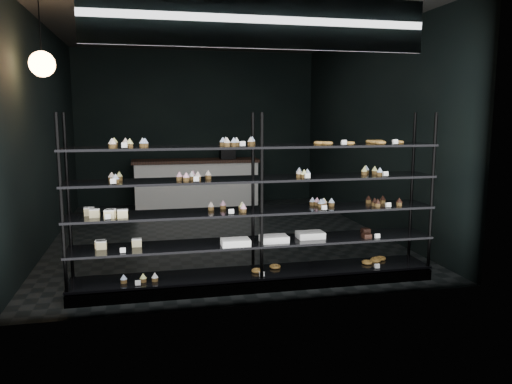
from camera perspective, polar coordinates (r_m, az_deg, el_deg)
room at (r=7.74m, az=-4.37°, el=6.70°), size 5.01×6.01×3.20m
display_shelf at (r=5.47m, az=-0.08°, el=-4.44°), size 4.00×0.50×1.91m
signage at (r=4.93m, az=0.56°, el=18.93°), size 3.30×0.05×0.50m
pendant_lamp at (r=6.27m, az=-23.25°, el=13.31°), size 0.29×0.29×0.87m
service_counter at (r=10.30m, az=-6.77°, el=1.07°), size 2.56×0.65×1.23m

